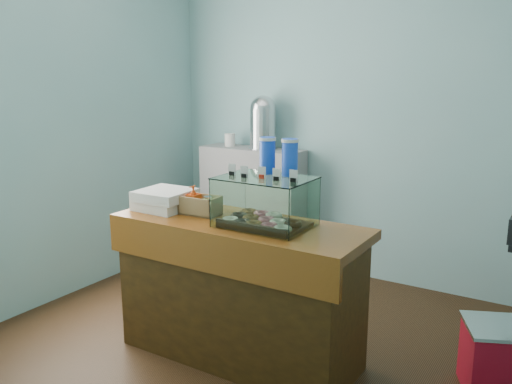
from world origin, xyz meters
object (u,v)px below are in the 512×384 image
Objects in this scene: display_case at (267,197)px; coffee_urn at (263,121)px; counter at (239,289)px; red_cooler at (506,359)px.

coffee_urn is at bearing 121.90° from display_case.
coffee_urn reaches higher than display_case.
display_case reaches higher than counter.
counter reaches higher than red_cooler.
coffee_urn is (-0.78, 1.58, 0.90)m from counter.
display_case reaches higher than red_cooler.
red_cooler is at bearing 17.08° from counter.
coffee_urn is at bearing 116.43° from counter.
counter is at bearing -169.83° from display_case.
counter is at bearing 173.14° from red_cooler.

